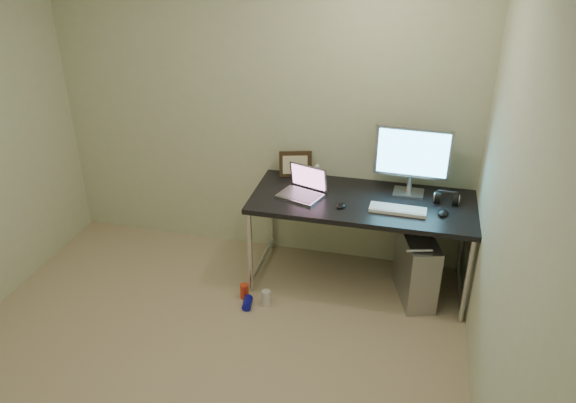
% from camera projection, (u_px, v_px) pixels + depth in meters
% --- Properties ---
extents(floor, '(3.50, 3.50, 0.00)m').
position_uv_depth(floor, '(190.00, 383.00, 3.61)').
color(floor, tan).
rests_on(floor, ground).
extents(wall_back, '(3.50, 0.02, 2.50)m').
position_uv_depth(wall_back, '(261.00, 112.00, 4.54)').
color(wall_back, beige).
rests_on(wall_back, ground).
extents(wall_right, '(0.02, 3.50, 2.50)m').
position_uv_depth(wall_right, '(512.00, 255.00, 2.67)').
color(wall_right, beige).
rests_on(wall_right, ground).
extents(desk, '(1.69, 0.74, 0.75)m').
position_uv_depth(desk, '(362.00, 208.00, 4.30)').
color(desk, black).
rests_on(desk, ground).
extents(tower_computer, '(0.36, 0.55, 0.57)m').
position_uv_depth(tower_computer, '(416.00, 267.00, 4.31)').
color(tower_computer, '#A3A4A8').
rests_on(tower_computer, ground).
extents(cable_a, '(0.01, 0.16, 0.69)m').
position_uv_depth(cable_a, '(414.00, 225.00, 4.62)').
color(cable_a, black).
rests_on(cable_a, ground).
extents(cable_b, '(0.02, 0.11, 0.71)m').
position_uv_depth(cable_b, '(424.00, 230.00, 4.59)').
color(cable_b, black).
rests_on(cable_b, ground).
extents(can_red, '(0.09, 0.09, 0.12)m').
position_uv_depth(can_red, '(244.00, 291.00, 4.38)').
color(can_red, red).
rests_on(can_red, ground).
extents(can_white, '(0.09, 0.09, 0.13)m').
position_uv_depth(can_white, '(266.00, 298.00, 4.30)').
color(can_white, silver).
rests_on(can_white, ground).
extents(can_blue, '(0.09, 0.14, 0.07)m').
position_uv_depth(can_blue, '(247.00, 303.00, 4.29)').
color(can_blue, '#1010A6').
rests_on(can_blue, ground).
extents(laptop, '(0.39, 0.35, 0.22)m').
position_uv_depth(laptop, '(303.00, 188.00, 4.32)').
color(laptop, '#AFAFB6').
rests_on(laptop, desk).
extents(monitor, '(0.57, 0.18, 0.54)m').
position_uv_depth(monitor, '(413.00, 156.00, 4.22)').
color(monitor, '#AFAFB6').
rests_on(monitor, desk).
extents(keyboard, '(0.41, 0.15, 0.02)m').
position_uv_depth(keyboard, '(398.00, 210.00, 4.09)').
color(keyboard, white).
rests_on(keyboard, desk).
extents(mouse_right, '(0.09, 0.13, 0.04)m').
position_uv_depth(mouse_right, '(443.00, 212.00, 4.05)').
color(mouse_right, black).
rests_on(mouse_right, desk).
extents(mouse_left, '(0.08, 0.11, 0.03)m').
position_uv_depth(mouse_left, '(341.00, 205.00, 4.15)').
color(mouse_left, black).
rests_on(mouse_left, desk).
extents(headphones, '(0.18, 0.11, 0.12)m').
position_uv_depth(headphones, '(446.00, 199.00, 4.21)').
color(headphones, black).
rests_on(headphones, desk).
extents(picture_frame, '(0.28, 0.15, 0.21)m').
position_uv_depth(picture_frame, '(295.00, 164.00, 4.59)').
color(picture_frame, black).
rests_on(picture_frame, desk).
extents(webcam, '(0.05, 0.04, 0.12)m').
position_uv_depth(webcam, '(317.00, 169.00, 4.55)').
color(webcam, silver).
rests_on(webcam, desk).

